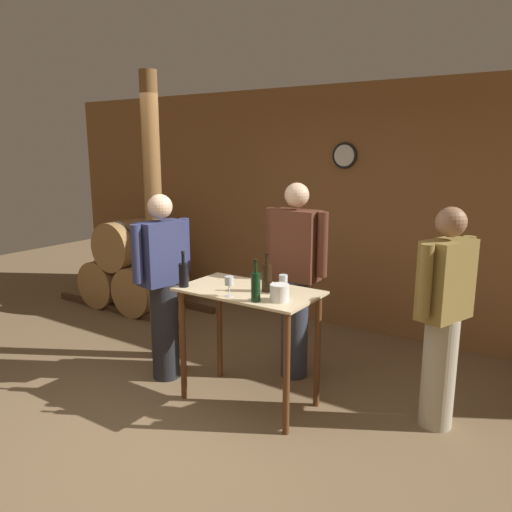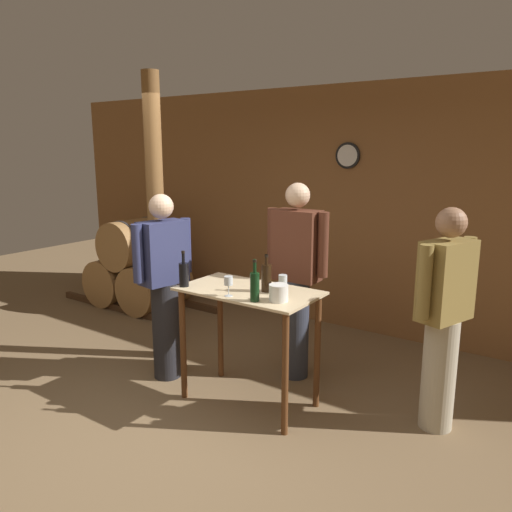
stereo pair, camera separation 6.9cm
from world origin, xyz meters
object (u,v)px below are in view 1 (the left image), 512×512
(person_host, at_px, (163,284))
(person_visitor_bearded, at_px, (295,277))
(wine_glass_near_center, at_px, (283,280))
(ice_bucket, at_px, (280,293))
(wine_bottle_center, at_px, (256,286))
(wine_bottle_far_left, at_px, (184,274))
(wine_bottle_left, at_px, (267,277))
(person_visitor_with_scarf, at_px, (443,315))
(wooden_post, at_px, (154,221))
(wine_glass_near_left, at_px, (229,282))

(person_host, distance_m, person_visitor_bearded, 1.15)
(wine_glass_near_center, height_order, ice_bucket, wine_glass_near_center)
(wine_glass_near_center, distance_m, ice_bucket, 0.20)
(wine_bottle_center, bearing_deg, wine_bottle_far_left, 179.50)
(wine_bottle_left, xyz_separation_m, person_visitor_with_scarf, (1.21, 0.44, -0.20))
(wine_bottle_far_left, height_order, person_visitor_with_scarf, person_visitor_with_scarf)
(wine_bottle_center, distance_m, wine_glass_near_center, 0.29)
(wooden_post, distance_m, wine_bottle_far_left, 0.96)
(wine_bottle_left, xyz_separation_m, wine_bottle_center, (0.07, -0.26, 0.00))
(wine_bottle_left, distance_m, person_visitor_with_scarf, 1.31)
(wooden_post, bearing_deg, wine_glass_near_center, -7.72)
(wine_bottle_center, height_order, wine_glass_near_left, wine_bottle_center)
(wine_bottle_center, height_order, person_visitor_with_scarf, person_visitor_with_scarf)
(ice_bucket, xyz_separation_m, person_visitor_bearded, (-0.28, 0.74, -0.08))
(ice_bucket, relative_size, person_host, 0.08)
(wine_bottle_center, height_order, wine_glass_near_center, wine_bottle_center)
(ice_bucket, bearing_deg, person_visitor_with_scarf, 30.42)
(wooden_post, relative_size, wine_bottle_center, 8.78)
(wine_glass_near_center, relative_size, ice_bucket, 1.04)
(wine_glass_near_center, xyz_separation_m, person_host, (-1.15, -0.10, -0.18))
(wine_bottle_left, bearing_deg, wine_glass_near_center, 8.95)
(wine_bottle_far_left, relative_size, wine_bottle_left, 1.00)
(wine_glass_near_left, relative_size, person_visitor_bearded, 0.09)
(wine_glass_near_center, bearing_deg, person_host, -175.22)
(wooden_post, xyz_separation_m, person_visitor_with_scarf, (2.61, 0.21, -0.49))
(wooden_post, bearing_deg, wine_bottle_center, -18.36)
(wine_bottle_far_left, relative_size, person_host, 0.18)
(wine_glass_near_center, relative_size, person_host, 0.09)
(wine_glass_near_left, distance_m, person_host, 0.90)
(wine_bottle_left, bearing_deg, wooden_post, 170.70)
(ice_bucket, height_order, person_visitor_with_scarf, person_visitor_with_scarf)
(ice_bucket, bearing_deg, wine_bottle_center, -143.77)
(wooden_post, height_order, wine_bottle_center, wooden_post)
(wine_glass_near_center, xyz_separation_m, person_visitor_bearded, (-0.21, 0.57, -0.13))
(person_visitor_bearded, bearing_deg, wine_bottle_left, -82.93)
(wine_bottle_far_left, bearing_deg, person_visitor_with_scarf, 20.54)
(ice_bucket, bearing_deg, person_visitor_bearded, 110.67)
(wine_glass_near_left, bearing_deg, person_visitor_with_scarf, 26.93)
(wine_bottle_far_left, height_order, person_host, person_host)
(wine_glass_near_left, height_order, person_visitor_bearded, person_visitor_bearded)
(wooden_post, distance_m, wine_bottle_center, 1.57)
(ice_bucket, xyz_separation_m, person_visitor_with_scarf, (1.01, 0.59, -0.15))
(wine_bottle_far_left, distance_m, person_host, 0.47)
(ice_bucket, distance_m, person_host, 1.23)
(wine_glass_near_left, xyz_separation_m, person_visitor_bearded, (0.09, 0.85, -0.14))
(person_host, distance_m, person_visitor_with_scarf, 2.29)
(wooden_post, distance_m, wine_glass_near_left, 1.36)
(wine_bottle_center, relative_size, ice_bucket, 2.21)
(ice_bucket, bearing_deg, wine_glass_near_center, 112.54)
(wine_bottle_far_left, bearing_deg, wine_bottle_left, 22.15)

